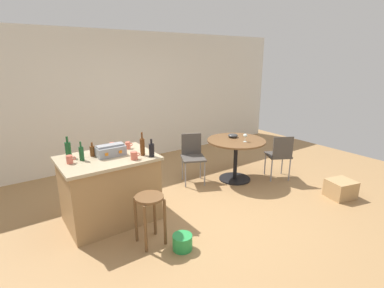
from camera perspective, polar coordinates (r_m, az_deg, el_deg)
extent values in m
plane|color=#A37A4C|center=(4.48, 3.71, -12.47)|extent=(8.80, 8.80, 0.00)
cube|color=silver|center=(6.37, -12.07, 8.76)|extent=(8.00, 0.10, 2.70)
cube|color=#A37A4C|center=(4.17, -15.74, -8.66)|extent=(1.16, 0.82, 0.87)
cube|color=tan|center=(4.00, -16.24, -2.72)|extent=(1.22, 0.88, 0.04)
cylinder|color=brown|center=(3.78, -7.31, -13.29)|extent=(0.04, 0.04, 0.59)
cylinder|color=brown|center=(3.69, -10.92, -14.30)|extent=(0.04, 0.04, 0.59)
cylinder|color=brown|center=(3.49, -9.10, -16.14)|extent=(0.04, 0.04, 0.59)
cylinder|color=brown|center=(3.59, -5.32, -15.00)|extent=(0.04, 0.04, 0.59)
cylinder|color=brown|center=(3.48, -8.37, -10.29)|extent=(0.34, 0.34, 0.03)
cylinder|color=black|center=(5.51, 8.33, -6.71)|extent=(0.57, 0.57, 0.02)
cylinder|color=black|center=(5.38, 8.49, -3.24)|extent=(0.07, 0.07, 0.73)
cylinder|color=brown|center=(5.27, 8.66, 0.67)|extent=(1.04, 1.04, 0.03)
cube|color=#47423D|center=(5.60, 16.47, -2.09)|extent=(0.54, 0.54, 0.03)
cube|color=#47423D|center=(5.38, 17.39, -0.71)|extent=(0.33, 0.20, 0.40)
cylinder|color=gray|center=(5.47, 15.28, -5.02)|extent=(0.02, 0.02, 0.43)
cylinder|color=gray|center=(5.60, 18.54, -4.80)|extent=(0.02, 0.02, 0.43)
cylinder|color=gray|center=(5.89, 17.21, -3.63)|extent=(0.02, 0.02, 0.43)
cylinder|color=gray|center=(5.77, 14.09, -3.80)|extent=(0.02, 0.02, 0.43)
cube|color=#47423D|center=(5.15, 0.25, -2.79)|extent=(0.53, 0.53, 0.03)
cube|color=#47423D|center=(5.27, -0.14, -0.06)|extent=(0.34, 0.17, 0.40)
cylinder|color=gray|center=(5.42, 1.68, -4.49)|extent=(0.02, 0.02, 0.45)
cylinder|color=gray|center=(5.37, -1.88, -4.73)|extent=(0.02, 0.02, 0.45)
cylinder|color=gray|center=(5.06, -1.29, -6.10)|extent=(0.02, 0.02, 0.45)
cylinder|color=gray|center=(5.12, 2.49, -5.82)|extent=(0.02, 0.02, 0.45)
cube|color=gray|center=(4.02, -15.65, -1.31)|extent=(0.37, 0.22, 0.13)
cube|color=gray|center=(4.00, -15.73, -0.27)|extent=(0.35, 0.13, 0.02)
cube|color=orange|center=(3.89, -16.35, -1.96)|extent=(0.04, 0.01, 0.04)
cube|color=orange|center=(3.95, -13.82, -1.50)|extent=(0.04, 0.01, 0.04)
cylinder|color=#194C23|center=(4.13, -23.05, -1.06)|extent=(0.07, 0.07, 0.20)
cylinder|color=#194C23|center=(4.09, -23.27, 0.81)|extent=(0.03, 0.03, 0.08)
cylinder|color=#603314|center=(3.93, -9.67, -0.59)|extent=(0.06, 0.06, 0.23)
cylinder|color=#603314|center=(3.89, -9.79, 1.63)|extent=(0.02, 0.02, 0.09)
cylinder|color=#194C23|center=(3.94, -20.81, -1.78)|extent=(0.06, 0.06, 0.18)
cylinder|color=#194C23|center=(3.91, -20.99, -0.07)|extent=(0.02, 0.02, 0.07)
cylinder|color=#603314|center=(4.07, -18.89, -1.34)|extent=(0.07, 0.07, 0.13)
cylinder|color=#603314|center=(4.05, -19.01, -0.08)|extent=(0.03, 0.03, 0.05)
cylinder|color=black|center=(3.87, -7.91, -1.22)|extent=(0.07, 0.07, 0.17)
cylinder|color=black|center=(3.83, -7.98, 0.48)|extent=(0.03, 0.03, 0.07)
cylinder|color=#DB6651|center=(4.27, -12.43, -0.27)|extent=(0.07, 0.07, 0.10)
torus|color=#DB6651|center=(4.29, -11.85, -0.10)|extent=(0.05, 0.01, 0.05)
cylinder|color=#DB6651|center=(3.90, -22.83, -2.81)|extent=(0.08, 0.08, 0.10)
torus|color=#DB6651|center=(3.90, -22.12, -2.61)|extent=(0.05, 0.01, 0.05)
cylinder|color=#DB6651|center=(3.81, -11.26, -2.23)|extent=(0.09, 0.09, 0.10)
torus|color=#DB6651|center=(3.83, -10.50, -2.00)|extent=(0.05, 0.01, 0.05)
cylinder|color=#DB6651|center=(4.30, -15.32, -0.39)|extent=(0.08, 0.08, 0.10)
torus|color=#DB6651|center=(4.31, -14.67, -0.22)|extent=(0.05, 0.01, 0.05)
cylinder|color=silver|center=(5.16, 10.30, 0.47)|extent=(0.06, 0.06, 0.00)
cylinder|color=silver|center=(5.15, 10.33, 0.92)|extent=(0.01, 0.01, 0.08)
ellipsoid|color=silver|center=(5.14, 10.37, 1.65)|extent=(0.07, 0.07, 0.06)
ellipsoid|color=#383838|center=(5.40, 8.00, 1.65)|extent=(0.18, 0.18, 0.07)
cube|color=tan|center=(5.32, 27.06, -7.81)|extent=(0.47, 0.44, 0.28)
cylinder|color=green|center=(3.60, -1.89, -18.64)|extent=(0.23, 0.23, 0.18)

